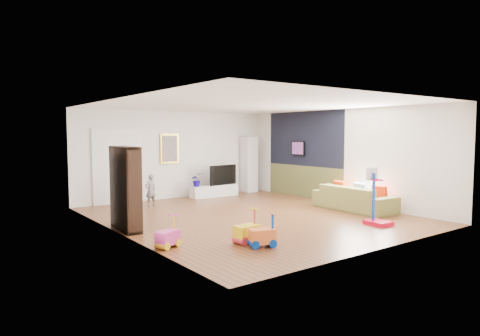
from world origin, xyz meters
TOP-DOWN VIEW (x-y plane):
  - floor at (0.00, 0.00)m, footprint 6.50×7.50m
  - ceiling at (0.00, 0.00)m, footprint 6.50×7.50m
  - wall_back at (0.00, 3.75)m, footprint 6.50×0.00m
  - wall_front at (0.00, -3.75)m, footprint 6.50×0.00m
  - wall_left at (-3.25, 0.00)m, footprint 0.00×7.50m
  - wall_right at (3.25, 0.00)m, footprint 0.00×7.50m
  - navy_accent at (3.23, 1.40)m, footprint 0.01×3.20m
  - olive_wainscot at (3.23, 1.40)m, footprint 0.01×3.20m
  - doorway at (-1.90, 3.71)m, footprint 1.45×0.06m
  - painting_back at (-0.25, 3.71)m, footprint 0.62×0.06m
  - artwork_right at (3.17, 1.60)m, footprint 0.04×0.56m
  - media_console at (1.07, 3.23)m, footprint 1.60×0.44m
  - tall_cabinet at (2.67, 3.48)m, footprint 0.45×0.45m
  - bookshelf at (-3.00, 0.36)m, footprint 0.39×1.21m
  - sofa at (2.67, -1.02)m, footprint 0.96×2.26m
  - basketball_hoop at (1.64, -2.51)m, footprint 0.45×0.54m
  - ride_on_yellow at (-1.64, -2.02)m, footprint 0.49×0.33m
  - ride_on_orange at (-1.59, -2.41)m, footprint 0.52×0.42m
  - ride_on_pink at (-2.96, -1.45)m, footprint 0.49×0.40m
  - child at (-1.35, 2.73)m, footprint 0.35×0.26m
  - tv at (1.32, 3.22)m, footprint 1.11×0.32m
  - vase_plant at (0.43, 3.22)m, footprint 0.41×0.36m
  - pillow_left at (2.91, -1.63)m, footprint 0.15×0.38m
  - pillow_center at (2.90, -1.06)m, footprint 0.15×0.41m
  - pillow_right at (2.86, -0.40)m, footprint 0.15×0.41m

SIDE VIEW (x-z plane):
  - floor at x=0.00m, z-range 0.00..0.00m
  - media_console at x=1.07m, z-range 0.00..0.37m
  - ride_on_pink at x=-2.96m, z-range 0.00..0.56m
  - ride_on_orange at x=-1.59m, z-range 0.00..0.60m
  - ride_on_yellow at x=-1.64m, z-range 0.00..0.62m
  - sofa at x=2.67m, z-range 0.00..0.65m
  - child at x=-1.35m, z-range 0.00..0.89m
  - olive_wainscot at x=3.23m, z-range 0.00..1.00m
  - pillow_left at x=2.91m, z-range 0.33..0.70m
  - pillow_center at x=2.90m, z-range 0.31..0.71m
  - pillow_right at x=2.86m, z-range 0.31..0.71m
  - vase_plant at x=0.43m, z-range 0.37..0.79m
  - basketball_hoop at x=1.64m, z-range 0.00..1.27m
  - tv at x=1.32m, z-range 0.37..1.01m
  - bookshelf at x=-3.00m, z-range 0.00..1.74m
  - tall_cabinet at x=2.67m, z-range 0.00..1.90m
  - doorway at x=-1.90m, z-range 0.00..2.10m
  - wall_back at x=0.00m, z-range 0.00..2.70m
  - wall_front at x=0.00m, z-range 0.00..2.70m
  - wall_left at x=-3.25m, z-range 0.00..2.70m
  - wall_right at x=3.25m, z-range 0.00..2.70m
  - artwork_right at x=3.17m, z-range 1.32..1.78m
  - painting_back at x=-0.25m, z-range 1.09..2.01m
  - navy_accent at x=3.23m, z-range 1.00..2.70m
  - ceiling at x=0.00m, z-range 2.70..2.70m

